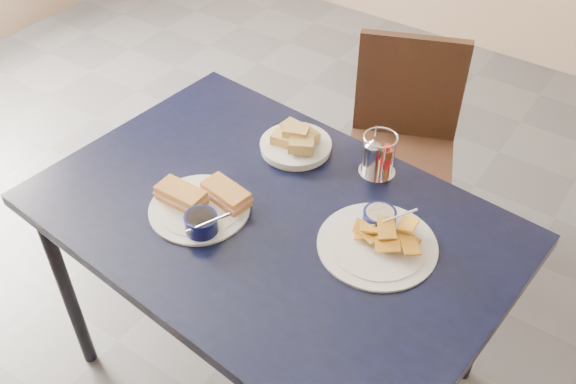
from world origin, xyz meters
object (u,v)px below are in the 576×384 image
Objects in this scene: chair_far at (410,136)px; plantain_plate at (379,237)px; dining_table at (271,230)px; bread_basket at (296,142)px; sandwich_plate at (202,205)px; condiment_caddy at (377,157)px.

plantain_plate is (0.26, -0.79, 0.27)m from chair_far.
chair_far is at bearing 88.03° from dining_table.
dining_table is 6.30× the size of bread_basket.
plantain_plate reaches higher than chair_far.
chair_far is at bearing 78.56° from sandwich_plate.
sandwich_plate reaches higher than chair_far.
chair_far is 3.93× the size of bread_basket.
chair_far is 6.34× the size of condiment_caddy.
sandwich_plate is at bearing -126.58° from condiment_caddy.
condiment_caddy reaches higher than bread_basket.
sandwich_plate is at bearing -101.44° from chair_far.
sandwich_plate reaches higher than dining_table.
sandwich_plate is 0.49m from plantain_plate.
chair_far reaches higher than bread_basket.
bread_basket is (-0.11, 0.28, 0.09)m from dining_table.
bread_basket reaches higher than dining_table.
bread_basket is at bearing 153.19° from plantain_plate.
bread_basket is (-0.14, -0.59, 0.28)m from chair_far.
plantain_plate is at bearing -59.86° from condiment_caddy.
chair_far is at bearing 76.91° from bread_basket.
sandwich_plate is (-0.20, -0.97, 0.28)m from chair_far.
dining_table is 0.38m from condiment_caddy.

